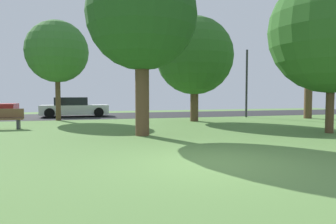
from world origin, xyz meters
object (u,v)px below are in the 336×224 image
object	(u,v)px
maple_tree_far	(142,15)
oak_tree_right	(310,45)
maple_tree_near	(195,56)
birch_tree_lone	(57,52)
street_lamp_post	(247,84)
park_bench	(4,119)
oak_tree_left	(332,31)
parked_car_white	(74,108)

from	to	relation	value
maple_tree_far	oak_tree_right	size ratio (longest dim) A/B	0.96
maple_tree_near	maple_tree_far	bearing A→B (deg)	-127.51
birch_tree_lone	street_lamp_post	size ratio (longest dim) A/B	1.29
maple_tree_far	park_bench	world-z (taller)	maple_tree_far
oak_tree_right	park_bench	size ratio (longest dim) A/B	4.25
maple_tree_far	maple_tree_near	distance (m)	6.59
street_lamp_post	maple_tree_near	bearing A→B (deg)	-155.37
maple_tree_far	street_lamp_post	distance (m)	11.36
oak_tree_left	street_lamp_post	bearing A→B (deg)	82.52
maple_tree_near	oak_tree_left	world-z (taller)	oak_tree_left
birch_tree_lone	maple_tree_near	distance (m)	8.00
oak_tree_right	parked_car_white	xyz separation A→B (m)	(-14.46, 5.51, -4.03)
maple_tree_far	oak_tree_left	distance (m)	7.47
maple_tree_near	oak_tree_left	size ratio (longest dim) A/B	0.91
oak_tree_right	park_bench	bearing A→B (deg)	-174.69
oak_tree_right	birch_tree_lone	world-z (taller)	oak_tree_right
birch_tree_lone	park_bench	distance (m)	5.85
oak_tree_left	street_lamp_post	size ratio (longest dim) A/B	1.44
oak_tree_right	street_lamp_post	world-z (taller)	oak_tree_right
parked_car_white	park_bench	xyz separation A→B (m)	(-2.78, -7.11, -0.15)
parked_car_white	oak_tree_left	bearing A→B (deg)	-49.93
maple_tree_far	birch_tree_lone	xyz separation A→B (m)	(-3.55, 7.84, -0.43)
oak_tree_left	parked_car_white	distance (m)	16.04
birch_tree_lone	oak_tree_left	bearing A→B (deg)	-39.80
oak_tree_left	park_bench	distance (m)	14.22
oak_tree_right	street_lamp_post	bearing A→B (deg)	148.31
oak_tree_left	parked_car_white	world-z (taller)	oak_tree_left
maple_tree_far	street_lamp_post	size ratio (longest dim) A/B	1.45
maple_tree_near	parked_car_white	world-z (taller)	maple_tree_near
oak_tree_right	maple_tree_far	bearing A→B (deg)	-155.91
oak_tree_right	oak_tree_left	size ratio (longest dim) A/B	1.05
parked_car_white	birch_tree_lone	bearing A→B (deg)	-105.62
maple_tree_near	parked_car_white	distance (m)	9.25
birch_tree_lone	oak_tree_left	world-z (taller)	oak_tree_left
maple_tree_near	birch_tree_lone	bearing A→B (deg)	160.68
maple_tree_far	oak_tree_left	world-z (taller)	maple_tree_far
maple_tree_far	parked_car_white	size ratio (longest dim) A/B	1.47
maple_tree_near	parked_car_white	size ratio (longest dim) A/B	1.33
maple_tree_far	birch_tree_lone	world-z (taller)	maple_tree_far
oak_tree_left	street_lamp_post	world-z (taller)	oak_tree_left
street_lamp_post	maple_tree_far	bearing A→B (deg)	-139.43
maple_tree_far	oak_tree_right	world-z (taller)	oak_tree_right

